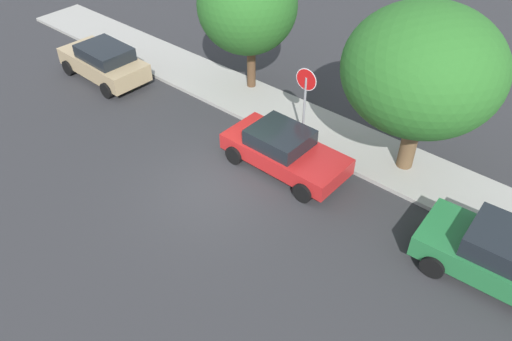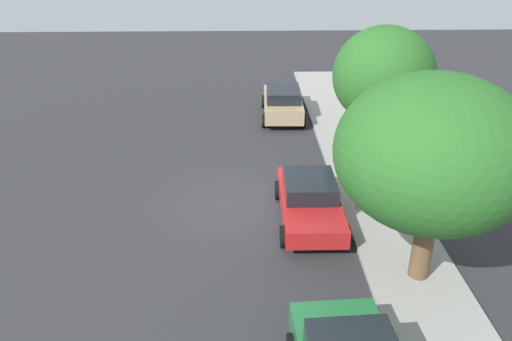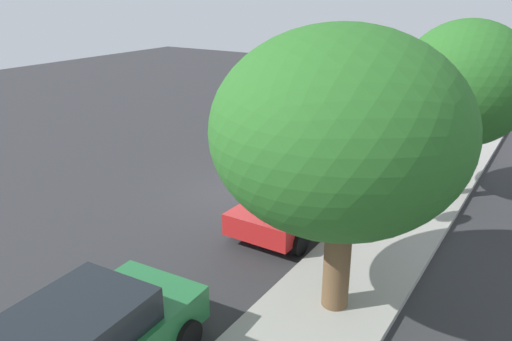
# 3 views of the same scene
# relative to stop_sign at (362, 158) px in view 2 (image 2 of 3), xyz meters

# --- Properties ---
(ground_plane) EXTENTS (60.00, 60.00, 0.00)m
(ground_plane) POSITION_rel_stop_sign_xyz_m (-0.56, -3.95, -1.91)
(ground_plane) COLOR #2D2D30
(sidewalk_curb) EXTENTS (32.00, 2.47, 0.14)m
(sidewalk_curb) POSITION_rel_stop_sign_xyz_m (-0.56, 0.77, -1.84)
(sidewalk_curb) COLOR #9E9B93
(sidewalk_curb) RESTS_ON ground_plane
(stop_sign) EXTENTS (0.77, 0.08, 2.78)m
(stop_sign) POSITION_rel_stop_sign_xyz_m (0.00, 0.00, 0.00)
(stop_sign) COLOR gray
(stop_sign) RESTS_ON ground_plane
(parked_car_red) EXTENTS (4.15, 2.04, 1.37)m
(parked_car_red) POSITION_rel_stop_sign_xyz_m (0.42, -1.63, -1.21)
(parked_car_red) COLOR red
(parked_car_red) RESTS_ON ground_plane
(parked_car_tan) EXTENTS (4.13, 2.09, 1.49)m
(parked_car_tan) POSITION_rel_stop_sign_xyz_m (-8.85, -1.77, -1.14)
(parked_car_tan) COLOR tan
(parked_car_tan) RESTS_ON ground_plane
(street_tree_near_corner) EXTENTS (4.63, 4.63, 5.50)m
(street_tree_near_corner) POSITION_rel_stop_sign_xyz_m (3.41, 0.73, 1.71)
(street_tree_near_corner) COLOR brown
(street_tree_near_corner) RESTS_ON ground_plane
(street_tree_mid_block) EXTENTS (3.70, 3.70, 5.24)m
(street_tree_mid_block) POSITION_rel_stop_sign_xyz_m (-3.80, 1.47, 1.53)
(street_tree_mid_block) COLOR #513823
(street_tree_mid_block) RESTS_ON ground_plane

